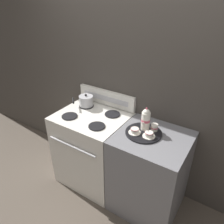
{
  "coord_description": "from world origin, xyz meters",
  "views": [
    {
      "loc": [
        0.99,
        -1.65,
        2.16
      ],
      "look_at": [
        -0.13,
        0.08,
        1.01
      ],
      "focal_mm": 35.0,
      "sensor_mm": 36.0,
      "label": 1
    }
  ],
  "objects_px": {
    "stove": "(93,148)",
    "creamer_jug": "(154,127)",
    "teapot": "(146,119)",
    "serving_tray": "(144,133)",
    "saucepan": "(86,101)",
    "teacup_right": "(149,134)",
    "teacup_left": "(135,131)"
  },
  "relations": [
    {
      "from": "stove",
      "to": "creamer_jug",
      "type": "xyz_separation_m",
      "value": [
        0.72,
        0.09,
        0.51
      ]
    },
    {
      "from": "teapot",
      "to": "serving_tray",
      "type": "bearing_deg",
      "value": -76.36
    },
    {
      "from": "saucepan",
      "to": "teacup_right",
      "type": "distance_m",
      "value": 0.92
    },
    {
      "from": "saucepan",
      "to": "teapot",
      "type": "xyz_separation_m",
      "value": [
        0.82,
        -0.08,
        0.05
      ]
    },
    {
      "from": "serving_tray",
      "to": "teapot",
      "type": "distance_m",
      "value": 0.13
    },
    {
      "from": "teacup_right",
      "to": "teacup_left",
      "type": "bearing_deg",
      "value": -173.02
    },
    {
      "from": "teapot",
      "to": "creamer_jug",
      "type": "relative_size",
      "value": 3.37
    },
    {
      "from": "stove",
      "to": "teacup_left",
      "type": "bearing_deg",
      "value": -4.98
    },
    {
      "from": "saucepan",
      "to": "creamer_jug",
      "type": "xyz_separation_m",
      "value": [
        0.91,
        -0.05,
        -0.03
      ]
    },
    {
      "from": "stove",
      "to": "serving_tray",
      "type": "bearing_deg",
      "value": 0.53
    },
    {
      "from": "saucepan",
      "to": "teacup_right",
      "type": "relative_size",
      "value": 2.05
    },
    {
      "from": "serving_tray",
      "to": "teacup_right",
      "type": "bearing_deg",
      "value": -27.77
    },
    {
      "from": "serving_tray",
      "to": "teacup_left",
      "type": "distance_m",
      "value": 0.09
    },
    {
      "from": "creamer_jug",
      "to": "teapot",
      "type": "bearing_deg",
      "value": -161.63
    },
    {
      "from": "serving_tray",
      "to": "teacup_right",
      "type": "distance_m",
      "value": 0.09
    },
    {
      "from": "stove",
      "to": "teacup_right",
      "type": "bearing_deg",
      "value": -2.59
    },
    {
      "from": "teacup_left",
      "to": "serving_tray",
      "type": "bearing_deg",
      "value": 38.54
    },
    {
      "from": "saucepan",
      "to": "serving_tray",
      "type": "height_order",
      "value": "saucepan"
    },
    {
      "from": "teacup_left",
      "to": "teacup_right",
      "type": "height_order",
      "value": "same"
    },
    {
      "from": "serving_tray",
      "to": "creamer_jug",
      "type": "distance_m",
      "value": 0.12
    },
    {
      "from": "teacup_left",
      "to": "stove",
      "type": "bearing_deg",
      "value": 175.02
    },
    {
      "from": "saucepan",
      "to": "teapot",
      "type": "bearing_deg",
      "value": -5.79
    },
    {
      "from": "teacup_right",
      "to": "creamer_jug",
      "type": "bearing_deg",
      "value": 89.98
    },
    {
      "from": "teacup_left",
      "to": "creamer_jug",
      "type": "xyz_separation_m",
      "value": [
        0.14,
        0.14,
        0.01
      ]
    },
    {
      "from": "stove",
      "to": "serving_tray",
      "type": "relative_size",
      "value": 2.63
    },
    {
      "from": "teapot",
      "to": "teacup_left",
      "type": "height_order",
      "value": "teapot"
    },
    {
      "from": "saucepan",
      "to": "serving_tray",
      "type": "xyz_separation_m",
      "value": [
        0.83,
        -0.14,
        -0.07
      ]
    },
    {
      "from": "serving_tray",
      "to": "stove",
      "type": "bearing_deg",
      "value": -179.47
    },
    {
      "from": "stove",
      "to": "creamer_jug",
      "type": "relative_size",
      "value": 13.16
    },
    {
      "from": "saucepan",
      "to": "teacup_left",
      "type": "relative_size",
      "value": 2.05
    },
    {
      "from": "serving_tray",
      "to": "teacup_left",
      "type": "height_order",
      "value": "teacup_left"
    },
    {
      "from": "stove",
      "to": "teapot",
      "type": "height_order",
      "value": "teapot"
    }
  ]
}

